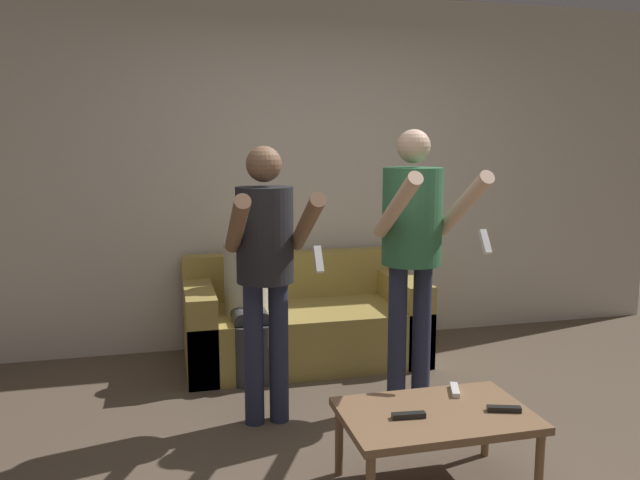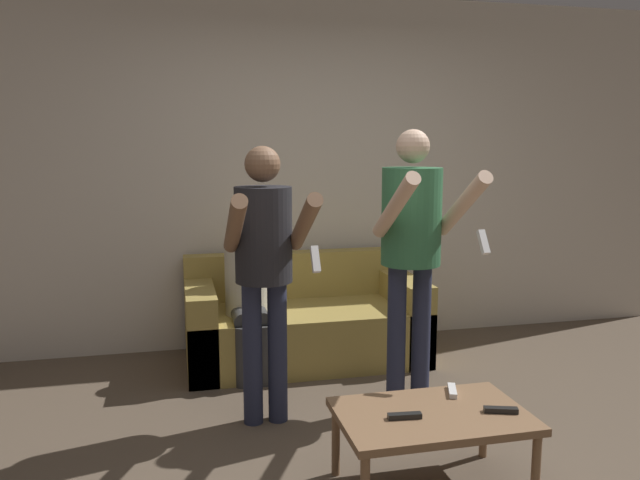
% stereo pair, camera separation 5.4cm
% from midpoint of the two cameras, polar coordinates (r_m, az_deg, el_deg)
% --- Properties ---
extents(ground_plane, '(14.00, 14.00, 0.00)m').
position_cam_midpoint_polar(ground_plane, '(3.21, 6.69, -20.62)').
color(ground_plane, brown).
extents(wall_back, '(6.40, 0.06, 2.70)m').
position_cam_midpoint_polar(wall_back, '(4.90, -2.09, 6.15)').
color(wall_back, beige).
rests_on(wall_back, ground_plane).
extents(couch, '(1.70, 0.83, 0.75)m').
position_cam_midpoint_polar(couch, '(4.62, -1.89, -7.67)').
color(couch, '#AD9347').
rests_on(couch, ground_plane).
extents(person_standing_left, '(0.44, 0.70, 1.56)m').
position_cam_midpoint_polar(person_standing_left, '(3.42, -5.44, -1.44)').
color(person_standing_left, '#282D47').
rests_on(person_standing_left, ground_plane).
extents(person_standing_right, '(0.47, 0.72, 1.66)m').
position_cam_midpoint_polar(person_standing_right, '(3.64, 8.08, 0.34)').
color(person_standing_right, '#282D47').
rests_on(person_standing_right, ground_plane).
extents(person_seated, '(0.30, 0.53, 1.12)m').
position_cam_midpoint_polar(person_seated, '(4.30, -7.03, -4.32)').
color(person_seated, '#383838').
rests_on(person_seated, ground_plane).
extents(coffee_table, '(0.85, 0.55, 0.38)m').
position_cam_midpoint_polar(coffee_table, '(2.97, 9.99, -15.89)').
color(coffee_table, '#846042').
rests_on(coffee_table, ground_plane).
extents(remote_near, '(0.15, 0.08, 0.02)m').
position_cam_midpoint_polar(remote_near, '(3.02, 15.97, -14.63)').
color(remote_near, black).
rests_on(remote_near, coffee_table).
extents(remote_mid, '(0.15, 0.05, 0.02)m').
position_cam_midpoint_polar(remote_mid, '(2.87, 7.56, -15.62)').
color(remote_mid, black).
rests_on(remote_mid, coffee_table).
extents(remote_far, '(0.09, 0.15, 0.02)m').
position_cam_midpoint_polar(remote_far, '(3.17, 11.74, -13.28)').
color(remote_far, white).
rests_on(remote_far, coffee_table).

